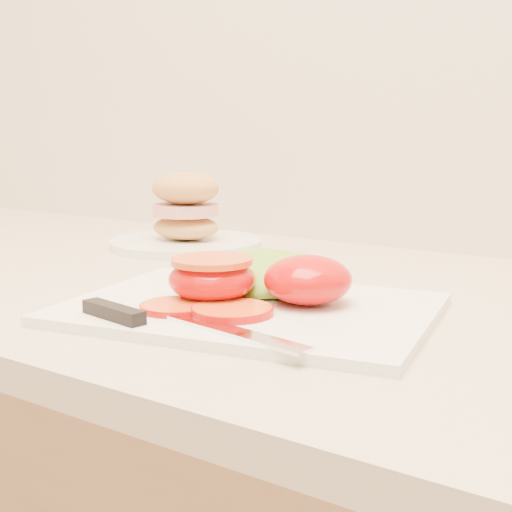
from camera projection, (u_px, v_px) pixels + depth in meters
The scene contains 8 objects.
cutting_board at pixel (250, 309), 0.68m from camera, with size 0.34×0.24×0.01m, color white.
tomato_half_dome at pixel (308, 280), 0.68m from camera, with size 0.08×0.08×0.05m, color #C80801.
tomato_half_cut at pixel (212, 277), 0.69m from camera, with size 0.08×0.08×0.04m.
tomato_slice_0 at pixel (232, 311), 0.64m from camera, with size 0.07×0.07×0.01m, color #DE5419.
tomato_slice_1 at pixel (175, 307), 0.66m from camera, with size 0.06×0.06×0.01m, color #DE5419.
lettuce_leaf_0 at pixel (265, 273), 0.74m from camera, with size 0.17×0.11×0.03m, color #8FBF32.
knife at pixel (159, 319), 0.61m from camera, with size 0.23×0.06×0.01m.
sandwich_plate at pixel (186, 221), 1.05m from camera, with size 0.22×0.22×0.11m.
Camera 1 is at (-0.02, 1.03, 1.11)m, focal length 50.00 mm.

